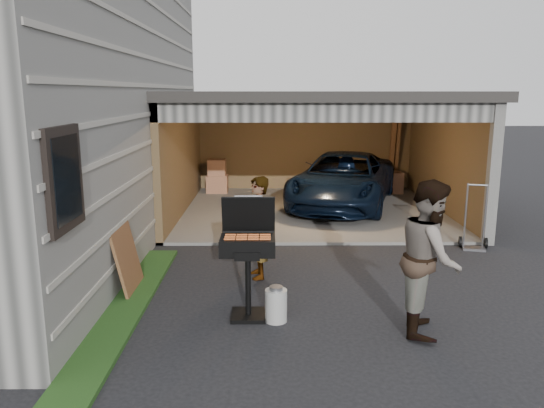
{
  "coord_description": "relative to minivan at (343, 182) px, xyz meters",
  "views": [
    {
      "loc": [
        -0.34,
        -6.28,
        2.89
      ],
      "look_at": [
        -0.28,
        1.93,
        1.15
      ],
      "focal_mm": 35.0,
      "sensor_mm": 36.0,
      "label": 1
    }
  ],
  "objects": [
    {
      "name": "ground",
      "position": [
        -1.56,
        -6.9,
        -0.66
      ],
      "size": [
        80.0,
        80.0,
        0.0
      ],
      "primitive_type": "plane",
      "color": "black",
      "rests_on": "ground"
    },
    {
      "name": "groundcover_strip",
      "position": [
        -3.81,
        -7.9,
        -0.63
      ],
      "size": [
        0.5,
        8.0,
        0.06
      ],
      "primitive_type": "cube",
      "color": "#193814",
      "rests_on": "ground"
    },
    {
      "name": "garage",
      "position": [
        -0.8,
        -0.11,
        1.2
      ],
      "size": [
        6.8,
        6.3,
        2.9
      ],
      "color": "#605E59",
      "rests_on": "ground"
    },
    {
      "name": "minivan",
      "position": [
        0.0,
        0.0,
        0.0
      ],
      "size": [
        3.54,
        5.22,
        1.33
      ],
      "primitive_type": "imported",
      "rotation": [
        0.0,
        0.0,
        -0.31
      ],
      "color": "black",
      "rests_on": "ground"
    },
    {
      "name": "woman",
      "position": [
        -2.06,
        -5.15,
        0.14
      ],
      "size": [
        0.5,
        0.66,
        1.62
      ],
      "primitive_type": "imported",
      "rotation": [
        0.0,
        0.0,
        -1.36
      ],
      "color": "#C6E3F9",
      "rests_on": "ground"
    },
    {
      "name": "man",
      "position": [
        0.04,
        -7.1,
        0.28
      ],
      "size": [
        0.9,
        1.05,
        1.89
      ],
      "primitive_type": "imported",
      "rotation": [
        0.0,
        0.0,
        1.34
      ],
      "color": "#4E251E",
      "rests_on": "ground"
    },
    {
      "name": "bbq_grill",
      "position": [
        -2.16,
        -6.66,
        0.26
      ],
      "size": [
        0.7,
        0.61,
        1.55
      ],
      "color": "black",
      "rests_on": "ground"
    },
    {
      "name": "propane_tank",
      "position": [
        -1.8,
        -6.82,
        -0.45
      ],
      "size": [
        0.34,
        0.34,
        0.42
      ],
      "primitive_type": "cylinder",
      "rotation": [
        0.0,
        0.0,
        0.25
      ],
      "color": "beige",
      "rests_on": "ground"
    },
    {
      "name": "plywood_panel",
      "position": [
        -3.96,
        -5.77,
        -0.17
      ],
      "size": [
        0.25,
        0.9,
        1.0
      ],
      "primitive_type": "cube",
      "rotation": [
        0.0,
        -0.21,
        0.0
      ],
      "color": "brown",
      "rests_on": "ground"
    },
    {
      "name": "hand_truck",
      "position": [
        1.96,
        -3.62,
        -0.43
      ],
      "size": [
        0.54,
        0.46,
        1.23
      ],
      "rotation": [
        0.0,
        0.0,
        -0.24
      ],
      "color": "gray",
      "rests_on": "ground"
    }
  ]
}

